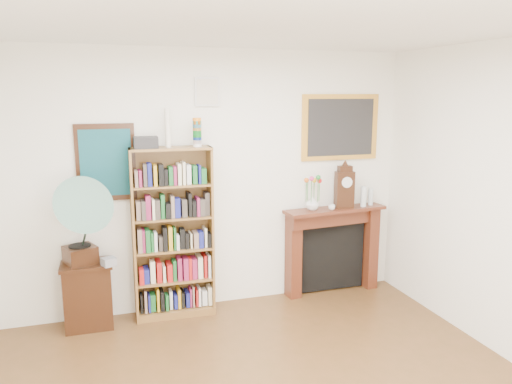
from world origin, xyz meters
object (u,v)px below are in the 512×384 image
gramophone (77,216)px  fireplace (332,243)px  teacup (332,207)px  bottle_left (364,196)px  bookshelf (173,224)px  bottle_right (371,197)px  cd_stack (109,262)px  mantel_clock (344,188)px  flower_vase (312,203)px  side_cabinet (88,295)px

gramophone → fireplace: bearing=-16.7°
gramophone → teacup: size_ratio=11.90×
bottle_left → bookshelf: bearing=-179.9°
bottle_right → bookshelf: bearing=-178.8°
cd_stack → mantel_clock: mantel_clock is taller
fireplace → gramophone: 2.87m
bottle_left → teacup: bearing=-173.0°
gramophone → mantel_clock: (2.91, 0.18, 0.08)m
fireplace → flower_vase: size_ratio=7.84×
gramophone → mantel_clock: 2.91m
bottle_right → teacup: bearing=-169.8°
cd_stack → bottle_left: bearing=3.6°
gramophone → teacup: bearing=-19.3°
teacup → fireplace: bearing=57.4°
mantel_clock → bottle_right: 0.39m
side_cabinet → gramophone: bearing=-110.0°
flower_vase → bottle_right: bearing=2.5°
bookshelf → teacup: size_ratio=27.03×
side_cabinet → bottle_right: 3.32m
bottle_left → bottle_right: (0.12, 0.05, -0.02)m
cd_stack → teacup: (2.46, 0.13, 0.34)m
flower_vase → bottle_left: bearing=-1.1°
side_cabinet → mantel_clock: 3.01m
side_cabinet → cd_stack: cd_stack is taller
mantel_clock → teacup: mantel_clock is taller
bookshelf → flower_vase: bearing=2.5°
bookshelf → mantel_clock: bookshelf is taller
cd_stack → bottle_right: bearing=4.4°
fireplace → gramophone: bearing=179.8°
mantel_clock → flower_vase: (-0.40, -0.00, -0.16)m
gramophone → flower_vase: (2.51, 0.18, -0.08)m
bottle_right → fireplace: bearing=176.7°
cd_stack → teacup: teacup is taller
bookshelf → fireplace: 1.92m
fireplace → gramophone: gramophone is taller
fireplace → bottle_right: bearing=-8.4°
bookshelf → side_cabinet: bearing=-175.9°
fireplace → gramophone: size_ratio=1.36×
bookshelf → teacup: 1.80m
fireplace → mantel_clock: 0.68m
gramophone → mantel_clock: size_ratio=1.86×
bookshelf → mantel_clock: size_ratio=4.23×
side_cabinet → bottle_left: bearing=1.5°
cd_stack → mantel_clock: bearing=4.3°
cd_stack → gramophone: bearing=176.1°
bookshelf → gramophone: bookshelf is taller
gramophone → bottle_right: (3.27, 0.21, -0.06)m
mantel_clock → side_cabinet: bearing=-171.7°
fireplace → teacup: 0.49m
bottle_left → bottle_right: bearing=20.8°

